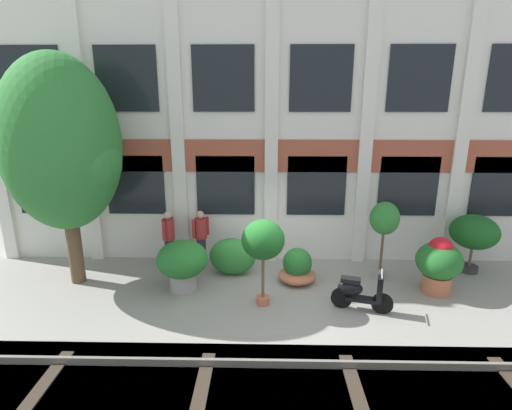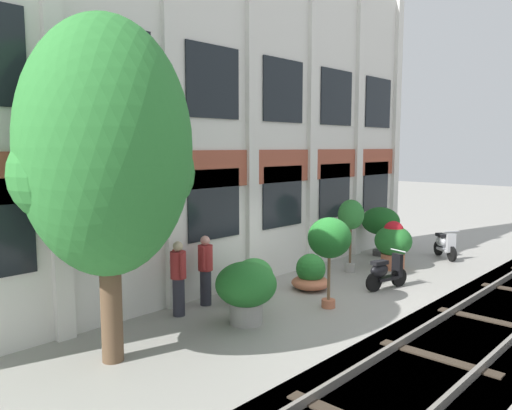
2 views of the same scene
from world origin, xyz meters
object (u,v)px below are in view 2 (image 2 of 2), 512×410
at_px(scooter_second_parked, 444,245).
at_px(scooter_near_curb, 385,273).
at_px(resident_by_doorway, 205,268).
at_px(potted_plant_low_pan, 351,217).
at_px(potted_plant_stone_basin, 393,242).
at_px(potted_plant_terracotta_small, 381,222).
at_px(resident_watching_tracks, 178,276).
at_px(topiary_hedge, 252,280).
at_px(potted_plant_tall_urn, 329,239).
at_px(potted_plant_glazed_jar, 246,288).
at_px(potted_plant_wide_bowl, 311,275).
at_px(broadleaf_tree, 106,153).

bearing_deg(scooter_second_parked, scooter_near_curb, -45.22).
distance_m(scooter_second_parked, resident_by_doorway, 8.82).
xyz_separation_m(potted_plant_low_pan, scooter_near_curb, (-0.93, -1.63, -1.17)).
xyz_separation_m(potted_plant_stone_basin, potted_plant_terracotta_small, (1.41, 1.21, 0.34)).
xyz_separation_m(potted_plant_terracotta_small, resident_watching_tracks, (-8.37, 0.18, -0.27)).
height_order(potted_plant_low_pan, topiary_hedge, potted_plant_low_pan).
distance_m(scooter_near_curb, resident_by_doorway, 4.65).
height_order(potted_plant_tall_urn, potted_plant_low_pan, potted_plant_low_pan).
height_order(potted_plant_glazed_jar, scooter_second_parked, potted_plant_glazed_jar).
distance_m(resident_watching_tracks, topiary_hedge, 1.91).
bearing_deg(potted_plant_low_pan, potted_plant_terracotta_small, 10.27).
relative_size(potted_plant_low_pan, resident_watching_tracks, 1.30).
distance_m(potted_plant_stone_basin, potted_plant_wide_bowl, 3.47).
relative_size(potted_plant_glazed_jar, scooter_near_curb, 0.95).
relative_size(potted_plant_tall_urn, resident_by_doorway, 1.28).
bearing_deg(potted_plant_glazed_jar, potted_plant_wide_bowl, 9.80).
relative_size(potted_plant_glazed_jar, resident_watching_tracks, 0.79).
height_order(broadleaf_tree, potted_plant_wide_bowl, broadleaf_tree).
height_order(scooter_second_parked, resident_watching_tracks, resident_watching_tracks).
relative_size(potted_plant_low_pan, potted_plant_stone_basin, 1.47).
distance_m(broadleaf_tree, potted_plant_glazed_jar, 4.00).
relative_size(potted_plant_tall_urn, scooter_near_curb, 1.53).
xyz_separation_m(potted_plant_tall_urn, scooter_second_parked, (6.80, 0.14, -1.14)).
xyz_separation_m(potted_plant_glazed_jar, resident_watching_tracks, (-0.66, 1.38, 0.12)).
height_order(potted_plant_low_pan, potted_plant_wide_bowl, potted_plant_low_pan).
bearing_deg(broadleaf_tree, resident_watching_tracks, 24.13).
height_order(potted_plant_terracotta_small, resident_by_doorway, potted_plant_terracotta_small).
bearing_deg(potted_plant_tall_urn, potted_plant_wide_bowl, 52.60).
relative_size(potted_plant_tall_urn, potted_plant_low_pan, 0.97).
bearing_deg(potted_plant_low_pan, potted_plant_glazed_jar, -171.82).
height_order(broadleaf_tree, scooter_second_parked, broadleaf_tree).
relative_size(potted_plant_terracotta_small, scooter_second_parked, 1.47).
xyz_separation_m(broadleaf_tree, potted_plant_glazed_jar, (2.86, -0.40, -2.77)).
distance_m(potted_plant_tall_urn, topiary_hedge, 2.09).
distance_m(broadleaf_tree, resident_by_doorway, 4.23).
bearing_deg(potted_plant_glazed_jar, potted_plant_low_pan, 8.18).
bearing_deg(potted_plant_stone_basin, potted_plant_low_pan, 148.14).
height_order(broadleaf_tree, potted_plant_glazed_jar, broadleaf_tree).
relative_size(potted_plant_low_pan, scooter_second_parked, 1.91).
height_order(broadleaf_tree, topiary_hedge, broadleaf_tree).
bearing_deg(scooter_second_parked, broadleaf_tree, -54.26).
bearing_deg(potted_plant_stone_basin, potted_plant_glazed_jar, 179.99).
distance_m(potted_plant_tall_urn, resident_by_doorway, 2.90).
xyz_separation_m(potted_plant_glazed_jar, resident_by_doorway, (0.23, 1.52, 0.11)).
xyz_separation_m(potted_plant_tall_urn, potted_plant_low_pan, (3.12, 1.40, 0.03)).
bearing_deg(potted_plant_wide_bowl, potted_plant_terracotta_small, 8.33).
distance_m(potted_plant_wide_bowl, resident_watching_tracks, 3.69).
distance_m(potted_plant_stone_basin, potted_plant_terracotta_small, 1.89).
xyz_separation_m(potted_plant_low_pan, potted_plant_terracotta_small, (2.59, 0.47, -0.47)).
relative_size(broadleaf_tree, resident_by_doorway, 3.54).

